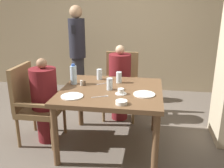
{
  "coord_description": "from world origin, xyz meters",
  "views": [
    {
      "loc": [
        0.44,
        -2.7,
        1.69
      ],
      "look_at": [
        0.0,
        0.05,
        0.79
      ],
      "focal_mm": 40.0,
      "sensor_mm": 36.0,
      "label": 1
    }
  ],
  "objects": [
    {
      "name": "chair_far_side",
      "position": [
        0.0,
        0.93,
        0.52
      ],
      "size": [
        0.5,
        0.5,
        0.98
      ],
      "color": "brown",
      "rests_on": "ground_plane"
    },
    {
      "name": "diner_in_left_chair",
      "position": [
        -0.83,
        0.0,
        0.55
      ],
      "size": [
        0.32,
        0.32,
        1.08
      ],
      "color": "maroon",
      "rests_on": "ground_plane"
    },
    {
      "name": "teacup_with_saucer",
      "position": [
        0.13,
        -0.13,
        0.76
      ],
      "size": [
        0.13,
        0.13,
        0.06
      ],
      "color": "white",
      "rests_on": "dining_table"
    },
    {
      "name": "fork_beside_plate",
      "position": [
        -0.06,
        -0.25,
        0.74
      ],
      "size": [
        0.17,
        0.09,
        0.0
      ],
      "color": "silver",
      "rests_on": "dining_table"
    },
    {
      "name": "wall_back",
      "position": [
        0.0,
        2.25,
        1.4
      ],
      "size": [
        8.0,
        0.06,
        2.8
      ],
      "color": "tan",
      "rests_on": "ground_plane"
    },
    {
      "name": "plate_main_left",
      "position": [
        0.38,
        -0.11,
        0.74
      ],
      "size": [
        0.24,
        0.24,
        0.01
      ],
      "color": "white",
      "rests_on": "dining_table"
    },
    {
      "name": "diner_in_far_chair",
      "position": [
        -0.0,
        0.79,
        0.58
      ],
      "size": [
        0.32,
        0.32,
        1.13
      ],
      "color": "maroon",
      "rests_on": "ground_plane"
    },
    {
      "name": "glass_tall_mid",
      "position": [
        0.05,
        0.28,
        0.8
      ],
      "size": [
        0.07,
        0.07,
        0.14
      ],
      "color": "silver",
      "rests_on": "dining_table"
    },
    {
      "name": "pepper_shaker",
      "position": [
        -0.34,
        0.09,
        0.77
      ],
      "size": [
        0.03,
        0.03,
        0.06
      ],
      "color": "#4C3D2D",
      "rests_on": "dining_table"
    },
    {
      "name": "plate_main_right",
      "position": [
        -0.38,
        -0.3,
        0.74
      ],
      "size": [
        0.24,
        0.24,
        0.01
      ],
      "color": "white",
      "rests_on": "dining_table"
    },
    {
      "name": "bowl_small",
      "position": [
        0.17,
        -0.42,
        0.75
      ],
      "size": [
        0.12,
        0.12,
        0.04
      ],
      "color": "white",
      "rests_on": "dining_table"
    },
    {
      "name": "glass_tall_near",
      "position": [
        -0.22,
        0.38,
        0.8
      ],
      "size": [
        0.07,
        0.07,
        0.14
      ],
      "color": "silver",
      "rests_on": "dining_table"
    },
    {
      "name": "standing_host",
      "position": [
        -0.84,
        1.48,
        0.89
      ],
      "size": [
        0.28,
        0.32,
        1.66
      ],
      "color": "#2D2D33",
      "rests_on": "ground_plane"
    },
    {
      "name": "dining_table",
      "position": [
        0.0,
        0.0,
        0.65
      ],
      "size": [
        1.17,
        1.08,
        0.74
      ],
      "color": "brown",
      "rests_on": "ground_plane"
    },
    {
      "name": "ground_plane",
      "position": [
        0.0,
        0.0,
        0.0
      ],
      "size": [
        16.0,
        16.0,
        0.0
      ],
      "primitive_type": "plane",
      "color": "#60564C"
    },
    {
      "name": "salt_shaker",
      "position": [
        -0.38,
        0.09,
        0.77
      ],
      "size": [
        0.03,
        0.03,
        0.07
      ],
      "color": "white",
      "rests_on": "dining_table"
    },
    {
      "name": "chair_left_side",
      "position": [
        -0.98,
        -0.0,
        0.52
      ],
      "size": [
        0.5,
        0.5,
        0.98
      ],
      "color": "brown",
      "rests_on": "ground_plane"
    },
    {
      "name": "water_bottle",
      "position": [
        -0.49,
        0.14,
        0.85
      ],
      "size": [
        0.08,
        0.08,
        0.25
      ],
      "color": "silver",
      "rests_on": "dining_table"
    },
    {
      "name": "glass_tall_far",
      "position": [
        -0.02,
        -0.01,
        0.8
      ],
      "size": [
        0.07,
        0.07,
        0.14
      ],
      "color": "silver",
      "rests_on": "dining_table"
    },
    {
      "name": "knife_beside_plate",
      "position": [
        -0.12,
        0.21,
        0.74
      ],
      "size": [
        0.16,
        0.13,
        0.0
      ],
      "color": "silver",
      "rests_on": "dining_table"
    }
  ]
}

